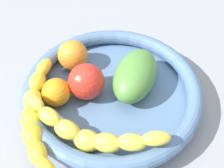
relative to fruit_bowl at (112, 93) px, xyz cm
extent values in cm
cube|color=gray|center=(0.00, 0.00, -4.06)|extent=(120.00, 120.00, 3.00)
cylinder|color=#507099|center=(0.00, 0.00, -1.52)|extent=(30.90, 30.90, 2.08)
torus|color=#507099|center=(0.00, 0.00, 0.97)|extent=(32.92, 32.92, 2.89)
ellipsoid|color=yellow|center=(12.40, 5.89, 3.96)|extent=(4.89, 4.74, 2.26)
ellipsoid|color=yellow|center=(9.61, 8.08, 3.06)|extent=(5.27, 4.74, 2.66)
ellipsoid|color=yellow|center=(6.52, 9.81, 2.16)|extent=(5.43, 4.70, 3.07)
ellipsoid|color=yellow|center=(3.20, 11.04, 1.26)|extent=(5.34, 4.60, 3.47)
ellipsoid|color=yellow|center=(-0.27, 11.76, 2.16)|extent=(4.91, 3.62, 3.07)
ellipsoid|color=yellow|center=(-3.81, 11.93, 3.06)|extent=(4.63, 2.79, 2.66)
ellipsoid|color=yellow|center=(-7.33, 11.56, 3.96)|extent=(4.89, 3.04, 2.26)
ellipsoid|color=yellow|center=(13.03, -3.02, 2.73)|extent=(3.35, 5.00, 2.35)
ellipsoid|color=yellow|center=(13.57, 0.50, 2.27)|extent=(3.11, 4.78, 2.77)
ellipsoid|color=yellow|center=(13.56, 4.06, 1.80)|extent=(3.56, 4.83, 3.19)
ellipsoid|color=yellow|center=(13.00, 7.57, 1.33)|extent=(4.60, 5.31, 3.62)
ellipsoid|color=yellow|center=(11.88, 10.96, 1.80)|extent=(4.72, 5.46, 3.19)
ellipsoid|color=yellow|center=(10.26, 14.12, 2.27)|extent=(4.77, 5.36, 2.77)
sphere|color=orange|center=(9.75, 2.21, 2.08)|extent=(5.12, 5.12, 5.12)
sphere|color=orange|center=(8.20, -7.05, 2.48)|extent=(5.92, 5.92, 5.92)
ellipsoid|color=#528C3B|center=(-4.12, -2.22, 2.77)|extent=(10.81, 14.46, 6.49)
sphere|color=red|center=(4.61, -0.10, 2.83)|extent=(6.62, 6.62, 6.62)
camera|label=1|loc=(-2.31, 34.50, 41.94)|focal=46.93mm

